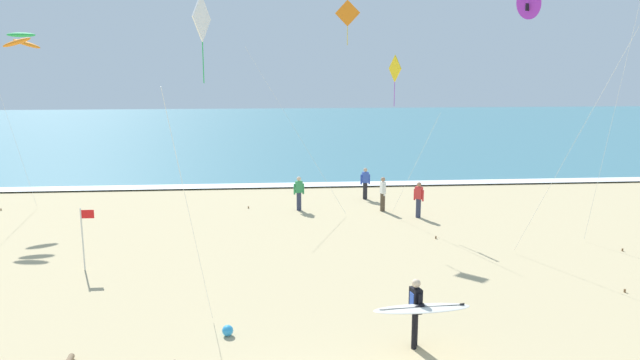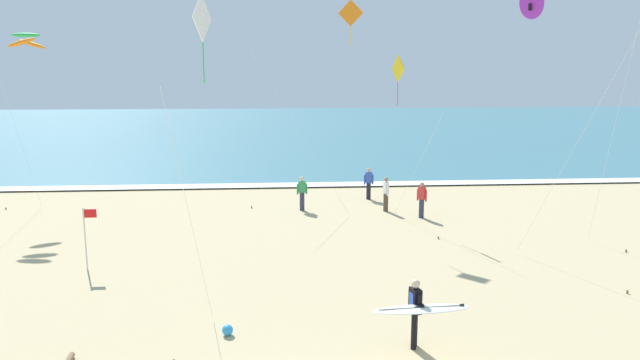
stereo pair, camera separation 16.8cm
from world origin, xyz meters
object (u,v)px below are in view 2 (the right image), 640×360
at_px(surfer_lead, 419,309).
at_px(bystander_white_top, 386,194).
at_px(lifeguard_flag, 86,232).
at_px(kite_arc_emerald_mid, 27,41).
at_px(bystander_red_top, 422,200).
at_px(bystander_blue_top, 369,183).
at_px(kite_diamond_golden_high, 399,75).
at_px(beach_ball, 228,330).
at_px(kite_delta_violet_low, 533,4).
at_px(kite_diamond_amber_far, 346,23).
at_px(bystander_green_top, 302,193).
at_px(kite_diamond_ivory_near, 201,31).

distance_m(surfer_lead, bystander_white_top, 13.74).
bearing_deg(lifeguard_flag, kite_arc_emerald_mid, 118.48).
xyz_separation_m(bystander_red_top, bystander_blue_top, (-1.76, 3.84, 0.00)).
height_order(kite_diamond_golden_high, beach_ball, kite_diamond_golden_high).
bearing_deg(surfer_lead, beach_ball, 165.79).
xyz_separation_m(kite_arc_emerald_mid, lifeguard_flag, (4.89, -9.01, -6.43)).
height_order(kite_delta_violet_low, bystander_blue_top, kite_delta_violet_low).
xyz_separation_m(kite_diamond_amber_far, kite_diamond_golden_high, (2.25, -0.35, -2.14)).
bearing_deg(bystander_green_top, bystander_red_top, -18.76).
xyz_separation_m(kite_diamond_ivory_near, bystander_green_top, (2.89, 12.14, -6.62)).
distance_m(kite_diamond_ivory_near, kite_delta_violet_low, 11.50).
bearing_deg(bystander_red_top, kite_diamond_amber_far, 169.67).
bearing_deg(kite_delta_violet_low, kite_arc_emerald_mid, 156.72).
distance_m(kite_delta_violet_low, lifeguard_flag, 16.48).
distance_m(kite_diamond_golden_high, bystander_white_top, 5.52).
xyz_separation_m(bystander_green_top, bystander_blue_top, (3.43, 2.08, 0.00)).
bearing_deg(bystander_blue_top, bystander_red_top, -65.34).
relative_size(surfer_lead, bystander_white_top, 1.58).
height_order(lifeguard_flag, beach_ball, lifeguard_flag).
bearing_deg(kite_arc_emerald_mid, kite_diamond_ivory_near, -55.21).
distance_m(kite_arc_emerald_mid, bystander_blue_top, 17.14).
height_order(kite_diamond_golden_high, bystander_green_top, kite_diamond_golden_high).
bearing_deg(surfer_lead, kite_diamond_ivory_near, 158.69).
bearing_deg(kite_diamond_ivory_near, surfer_lead, -21.31).
bearing_deg(kite_diamond_amber_far, beach_ball, -109.90).
distance_m(kite_arc_emerald_mid, lifeguard_flag, 12.10).
relative_size(surfer_lead, kite_arc_emerald_mid, 0.31).
bearing_deg(kite_diamond_amber_far, kite_delta_violet_low, -47.18).
bearing_deg(kite_diamond_amber_far, kite_diamond_golden_high, -8.96).
height_order(surfer_lead, bystander_blue_top, surfer_lead).
relative_size(kite_arc_emerald_mid, bystander_red_top, 5.06).
height_order(surfer_lead, kite_diamond_amber_far, kite_diamond_amber_far).
distance_m(kite_diamond_golden_high, bystander_green_top, 6.96).
distance_m(kite_delta_violet_low, bystander_red_top, 9.70).
bearing_deg(beach_ball, kite_diamond_ivory_near, 120.60).
bearing_deg(bystander_blue_top, kite_diamond_golden_high, -79.28).
relative_size(bystander_green_top, bystander_blue_top, 1.00).
height_order(bystander_red_top, bystander_blue_top, same).
relative_size(kite_diamond_golden_high, bystander_white_top, 4.44).
bearing_deg(kite_diamond_golden_high, kite_diamond_ivory_near, -123.35).
bearing_deg(kite_diamond_ivory_near, kite_diamond_golden_high, 56.65).
xyz_separation_m(surfer_lead, bystander_blue_top, (1.31, 16.18, -0.24)).
relative_size(kite_arc_emerald_mid, bystander_blue_top, 5.06).
distance_m(bystander_blue_top, beach_ball, 16.14).
relative_size(lifeguard_flag, beach_ball, 7.50).
bearing_deg(lifeguard_flag, bystander_white_top, 32.76).
bearing_deg(kite_diamond_ivory_near, lifeguard_flag, 135.05).
bearing_deg(bystander_blue_top, lifeguard_flag, -137.88).
distance_m(lifeguard_flag, beach_ball, 7.32).
distance_m(bystander_green_top, bystander_white_top, 3.87).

